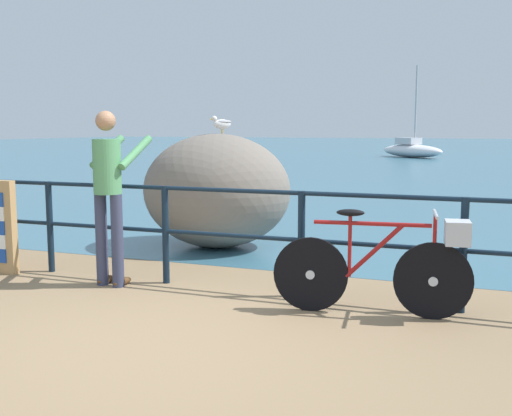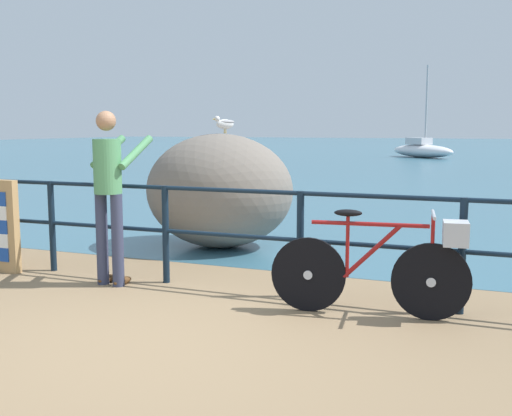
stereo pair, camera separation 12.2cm
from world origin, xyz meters
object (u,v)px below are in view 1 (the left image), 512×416
(person_at_railing, at_px, (109,189))
(sailboat, at_px, (412,150))
(breakwater_boulder_main, at_px, (217,191))
(seagull, at_px, (222,123))
(bicycle, at_px, (389,263))

(person_at_railing, height_order, sailboat, sailboat)
(breakwater_boulder_main, xyz_separation_m, seagull, (0.06, 0.06, 0.91))
(seagull, bearing_deg, sailboat, -143.23)
(person_at_railing, height_order, breakwater_boulder_main, person_at_railing)
(seagull, bearing_deg, person_at_railing, 29.97)
(person_at_railing, xyz_separation_m, breakwater_boulder_main, (0.17, 2.26, -0.23))
(person_at_railing, distance_m, breakwater_boulder_main, 2.27)
(sailboat, bearing_deg, seagull, -47.55)
(bicycle, relative_size, sailboat, 0.35)
(bicycle, height_order, seagull, seagull)
(seagull, distance_m, sailboat, 26.74)
(person_at_railing, relative_size, sailboat, 0.36)
(breakwater_boulder_main, distance_m, seagull, 0.91)
(breakwater_boulder_main, bearing_deg, seagull, 41.37)
(bicycle, xyz_separation_m, seagull, (-2.58, 2.36, 1.21))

